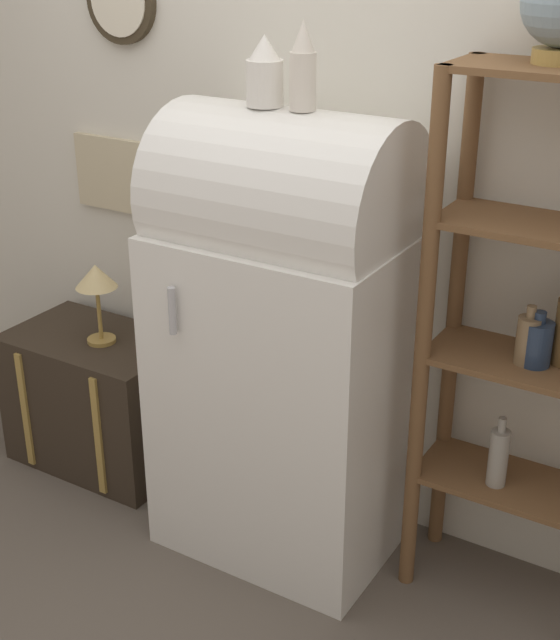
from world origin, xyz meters
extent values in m
plane|color=#60564C|center=(0.00, 0.00, 0.00)|extent=(12.00, 12.00, 0.00)
cube|color=silver|center=(0.00, 0.58, 1.35)|extent=(7.00, 0.05, 2.70)
cylinder|color=#382D1E|center=(-0.85, 0.54, 1.78)|extent=(0.30, 0.03, 0.30)
cylinder|color=beige|center=(-0.85, 0.52, 1.78)|extent=(0.24, 0.01, 0.24)
cube|color=#C6B793|center=(-0.89, 0.54, 1.14)|extent=(0.48, 0.02, 0.29)
cube|color=white|center=(0.00, 0.25, 0.58)|extent=(0.78, 0.59, 1.15)
cylinder|color=white|center=(0.00, 0.25, 1.26)|extent=(0.76, 0.56, 0.56)
cylinder|color=#B7B7BC|center=(-0.21, -0.06, 0.95)|extent=(0.02, 0.02, 0.15)
cube|color=#33281E|center=(-0.90, 0.29, 0.28)|extent=(0.69, 0.44, 0.55)
cube|color=#AD8942|center=(-1.09, 0.07, 0.28)|extent=(0.03, 0.01, 0.50)
cube|color=#AD8942|center=(-0.70, 0.07, 0.28)|extent=(0.03, 0.01, 0.50)
cylinder|color=brown|center=(0.48, 0.25, 0.85)|extent=(0.05, 0.05, 1.70)
cylinder|color=brown|center=(0.48, 0.51, 0.85)|extent=(0.05, 0.05, 1.70)
cube|color=brown|center=(0.76, 0.38, 0.41)|extent=(0.59, 0.29, 0.02)
cube|color=brown|center=(0.76, 0.38, 0.84)|extent=(0.59, 0.29, 0.02)
cube|color=brown|center=(0.76, 0.38, 1.26)|extent=(0.59, 0.29, 0.02)
cylinder|color=#23334C|center=(0.79, 0.37, 0.92)|extent=(0.09, 0.09, 0.13)
cylinder|color=#23334C|center=(0.79, 0.37, 1.00)|extent=(0.04, 0.04, 0.03)
cylinder|color=#9E998E|center=(0.72, 0.33, 0.52)|extent=(0.06, 0.06, 0.19)
cylinder|color=#9E998E|center=(0.72, 0.33, 0.64)|extent=(0.02, 0.02, 0.05)
cylinder|color=#7F6647|center=(0.76, 0.36, 0.92)|extent=(0.07, 0.07, 0.15)
cylinder|color=#7F6647|center=(0.76, 0.36, 1.02)|extent=(0.03, 0.03, 0.04)
cylinder|color=#AD8942|center=(0.74, 0.41, 1.72)|extent=(0.14, 0.14, 0.04)
cylinder|color=white|center=(-0.07, 0.24, 1.60)|extent=(0.11, 0.11, 0.13)
cone|color=white|center=(-0.07, 0.24, 1.71)|extent=(0.09, 0.09, 0.07)
cylinder|color=silver|center=(0.06, 0.24, 1.62)|extent=(0.08, 0.08, 0.16)
cone|color=silver|center=(0.06, 0.24, 1.75)|extent=(0.07, 0.07, 0.09)
cylinder|color=#AD8942|center=(-0.84, 0.28, 0.56)|extent=(0.11, 0.11, 0.02)
cylinder|color=#AD8942|center=(-0.84, 0.28, 0.67)|extent=(0.02, 0.02, 0.21)
cone|color=#DBC184|center=(-0.84, 0.28, 0.82)|extent=(0.16, 0.16, 0.09)
camera|label=1|loc=(1.36, -2.02, 2.05)|focal=50.00mm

